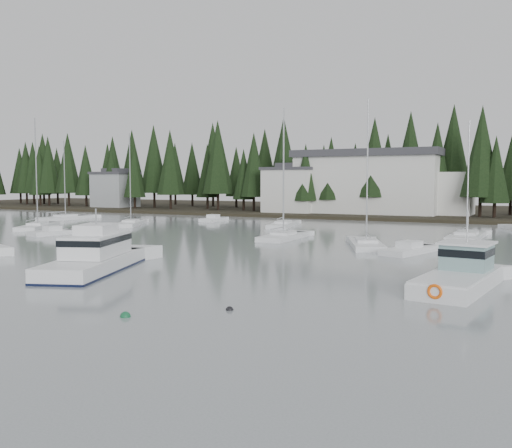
{
  "coord_description": "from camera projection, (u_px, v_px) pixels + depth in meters",
  "views": [
    {
      "loc": [
        21.91,
        -15.05,
        6.08
      ],
      "look_at": [
        0.77,
        27.2,
        2.5
      ],
      "focal_mm": 40.0,
      "sensor_mm": 36.0,
      "label": 1
    }
  ],
  "objects": [
    {
      "name": "far_shore_land",
      "position": [
        414.0,
        212.0,
        110.15
      ],
      "size": [
        240.0,
        54.0,
        1.0
      ],
      "primitive_type": "cube",
      "color": "black",
      "rests_on": "ground"
    },
    {
      "name": "conifer_treeline",
      "position": [
        401.0,
        215.0,
        100.34
      ],
      "size": [
        200.0,
        22.0,
        20.0
      ],
      "primitive_type": null,
      "color": "black",
      "rests_on": "ground"
    },
    {
      "name": "house_west",
      "position": [
        292.0,
        189.0,
        101.78
      ],
      "size": [
        9.54,
        7.42,
        8.75
      ],
      "color": "silver",
      "rests_on": "ground"
    },
    {
      "name": "house_far_west",
      "position": [
        115.0,
        189.0,
        122.32
      ],
      "size": [
        8.48,
        7.42,
        8.25
      ],
      "color": "#999EA0",
      "rests_on": "ground"
    },
    {
      "name": "harbor_inn",
      "position": [
        380.0,
        183.0,
        97.96
      ],
      "size": [
        29.5,
        11.5,
        10.9
      ],
      "color": "silver",
      "rests_on": "ground"
    },
    {
      "name": "cabin_cruiser_center",
      "position": [
        95.0,
        260.0,
        38.49
      ],
      "size": [
        7.13,
        11.85,
        4.87
      ],
      "rotation": [
        0.0,
        0.0,
        1.91
      ],
      "color": "white",
      "rests_on": "ground"
    },
    {
      "name": "lobster_boat_teal",
      "position": [
        460.0,
        278.0,
        32.22
      ],
      "size": [
        4.19,
        9.13,
        4.9
      ],
      "rotation": [
        0.0,
        0.0,
        1.44
      ],
      "color": "white",
      "rests_on": "ground"
    },
    {
      "name": "sailboat_0",
      "position": [
        283.0,
        238.0,
        59.72
      ],
      "size": [
        2.9,
        8.43,
        14.15
      ],
      "rotation": [
        0.0,
        0.0,
        1.59
      ],
      "color": "white",
      "rests_on": "ground"
    },
    {
      "name": "sailboat_2",
      "position": [
        366.0,
        246.0,
        52.32
      ],
      "size": [
        5.5,
        8.59,
        14.0
      ],
      "rotation": [
        0.0,
        0.0,
        1.95
      ],
      "color": "white",
      "rests_on": "ground"
    },
    {
      "name": "sailboat_5",
      "position": [
        66.0,
        219.0,
        89.99
      ],
      "size": [
        3.4,
        9.44,
        12.88
      ],
      "rotation": [
        0.0,
        0.0,
        1.52
      ],
      "color": "white",
      "rests_on": "ground"
    },
    {
      "name": "sailboat_6",
      "position": [
        283.0,
        226.0,
        76.01
      ],
      "size": [
        4.55,
        9.85,
        13.9
      ],
      "rotation": [
        0.0,
        0.0,
        1.78
      ],
      "color": "white",
      "rests_on": "ground"
    },
    {
      "name": "sailboat_7",
      "position": [
        38.0,
        228.0,
        73.19
      ],
      "size": [
        7.21,
        10.12,
        14.57
      ],
      "rotation": [
        0.0,
        0.0,
        2.08
      ],
      "color": "white",
      "rests_on": "ground"
    },
    {
      "name": "sailboat_8",
      "position": [
        131.0,
        225.0,
        78.37
      ],
      "size": [
        6.52,
        9.67,
        13.08
      ],
      "rotation": [
        0.0,
        0.0,
        2.03
      ],
      "color": "white",
      "rests_on": "ground"
    },
    {
      "name": "sailboat_9",
      "position": [
        466.0,
        238.0,
        60.05
      ],
      "size": [
        3.24,
        9.75,
        12.9
      ],
      "rotation": [
        0.0,
        0.0,
        1.54
      ],
      "color": "white",
      "rests_on": "ground"
    },
    {
      "name": "runabout_0",
      "position": [
        52.0,
        234.0,
        64.14
      ],
      "size": [
        3.38,
        5.43,
        1.42
      ],
      "rotation": [
        0.0,
        0.0,
        1.32
      ],
      "color": "white",
      "rests_on": "ground"
    },
    {
      "name": "runabout_1",
      "position": [
        409.0,
        252.0,
        48.0
      ],
      "size": [
        3.91,
        6.89,
        1.42
      ],
      "rotation": [
        0.0,
        0.0,
        1.29
      ],
      "color": "white",
      "rests_on": "ground"
    },
    {
      "name": "runabout_3",
      "position": [
        213.0,
        220.0,
        86.1
      ],
      "size": [
        2.29,
        5.04,
        1.42
      ],
      "rotation": [
        0.0,
        0.0,
        1.59
      ],
      "color": "white",
      "rests_on": "ground"
    },
    {
      "name": "mooring_buoy_green",
      "position": [
        125.0,
        317.0,
        25.53
      ],
      "size": [
        0.48,
        0.48,
        0.48
      ],
      "primitive_type": "sphere",
      "color": "#145933",
      "rests_on": "ground"
    },
    {
      "name": "mooring_buoy_dark",
      "position": [
        230.0,
        310.0,
        26.85
      ],
      "size": [
        0.37,
        0.37,
        0.37
      ],
      "primitive_type": "sphere",
      "color": "black",
      "rests_on": "ground"
    }
  ]
}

